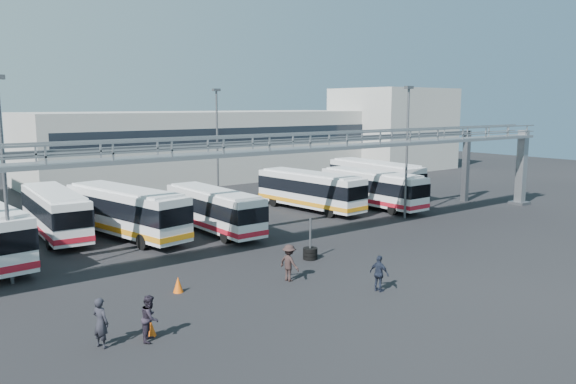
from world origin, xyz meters
TOP-DOWN VIEW (x-y plane):
  - ground at (0.00, 0.00)m, footprint 140.00×140.00m
  - gantry at (0.00, 5.87)m, footprint 51.40×5.15m
  - warehouse at (12.00, 38.00)m, footprint 42.00×14.00m
  - building_right at (38.00, 32.00)m, footprint 14.00×12.00m
  - light_pole_left at (-16.00, 8.00)m, footprint 0.70×0.35m
  - light_pole_mid at (12.00, 7.00)m, footprint 0.70×0.35m
  - light_pole_back at (4.00, 22.00)m, footprint 0.70×0.35m
  - bus_2 at (-11.45, 17.09)m, footprint 3.07×10.63m
  - bus_3 at (-7.74, 14.00)m, footprint 4.61×11.33m
  - bus_4 at (-2.30, 11.84)m, footprint 2.31×9.96m
  - bus_6 at (8.28, 14.18)m, footprint 3.36×10.79m
  - bus_7 at (13.29, 11.83)m, footprint 2.52×10.49m
  - bus_8 at (17.93, 15.96)m, footprint 3.54×11.33m
  - pedestrian_a at (-15.02, -2.05)m, footprint 0.69×0.81m
  - pedestrian_b at (-13.33, -2.56)m, footprint 1.05×1.09m
  - pedestrian_c at (-4.76, 0.01)m, footprint 0.86×1.29m
  - pedestrian_d at (-2.36, -3.88)m, footprint 0.60×1.09m
  - cone_left at (-13.17, -2.17)m, footprint 0.45×0.45m
  - cone_right at (-10.03, 1.82)m, footprint 0.57×0.57m
  - tire_stack at (-1.36, 2.47)m, footprint 0.84×0.84m

SIDE VIEW (x-z plane):
  - ground at x=0.00m, z-range 0.00..0.00m
  - cone_left at x=-13.17m, z-range 0.00..0.66m
  - cone_right at x=-10.03m, z-range 0.00..0.76m
  - tire_stack at x=-1.36m, z-range -0.79..1.60m
  - pedestrian_d at x=-2.36m, z-range 0.00..1.76m
  - pedestrian_b at x=-13.33m, z-range 0.00..1.77m
  - pedestrian_c at x=-4.76m, z-range 0.00..1.87m
  - pedestrian_a at x=-15.02m, z-range 0.00..1.89m
  - bus_4 at x=-2.30m, z-range 0.16..3.19m
  - bus_7 at x=13.29m, z-range 0.17..3.35m
  - bus_2 at x=-11.45m, z-range 0.17..3.36m
  - bus_6 at x=8.28m, z-range 0.17..3.40m
  - bus_3 at x=-7.74m, z-range 0.18..3.53m
  - bus_8 at x=17.93m, z-range 0.18..3.57m
  - warehouse at x=12.00m, z-range 0.00..8.00m
  - building_right at x=38.00m, z-range 0.00..11.00m
  - gantry at x=0.00m, z-range 1.96..9.06m
  - light_pole_left at x=-16.00m, z-range 0.62..10.83m
  - light_pole_mid at x=12.00m, z-range 0.62..10.83m
  - light_pole_back at x=4.00m, z-range 0.62..10.83m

